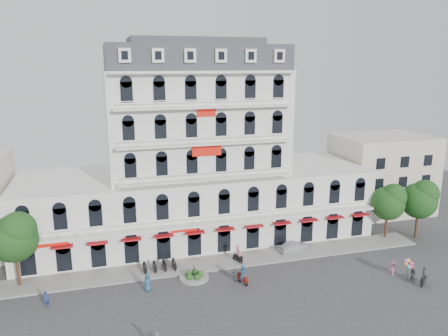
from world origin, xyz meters
TOP-DOWN VIEW (x-y plane):
  - ground at (0.00, 0.00)m, footprint 120.00×120.00m
  - sidewalk at (0.00, 9.00)m, footprint 53.00×4.00m
  - main_building at (0.00, 18.00)m, footprint 45.00×15.00m
  - flank_building_east at (30.00, 20.00)m, footprint 14.00×10.00m
  - traffic_island at (-3.00, 6.00)m, footprint 3.20×3.20m
  - parked_scooter_row at (-6.35, 8.80)m, footprint 4.40×1.80m
  - tree_west_inner at (-20.95, 9.48)m, footprint 4.76×4.76m
  - tree_east_inner at (24.05, 9.98)m, footprint 4.40×4.37m
  - tree_east_outer at (28.05, 8.98)m, footprint 4.65×4.65m
  - parked_car at (10.36, 9.50)m, footprint 4.35×2.60m
  - rider_east at (1.74, 3.46)m, footprint 0.85×1.64m
  - rider_northeast at (20.00, -2.05)m, footprint 1.42×1.19m
  - rider_center at (2.75, 8.38)m, footprint 1.06×1.63m
  - pedestrian_left at (-8.14, 4.82)m, footprint 0.96×0.67m
  - pedestrian_mid at (1.16, 4.23)m, footprint 0.95×0.74m
  - pedestrian_right at (18.29, 0.77)m, footprint 1.22×0.95m
  - pedestrian_far at (-17.81, 4.33)m, footprint 0.73×0.66m
  - balloon_vendor at (19.22, -0.97)m, footprint 1.29×1.23m

SIDE VIEW (x-z plane):
  - ground at x=0.00m, z-range 0.00..0.00m
  - parked_scooter_row at x=-6.35m, z-range -0.55..0.55m
  - sidewalk at x=0.00m, z-range 0.00..0.16m
  - traffic_island at x=-3.00m, z-range -0.54..1.06m
  - parked_car at x=10.36m, z-range 0.00..1.39m
  - pedestrian_mid at x=1.16m, z-range 0.00..1.51m
  - pedestrian_right at x=18.29m, z-range 0.00..1.66m
  - pedestrian_far at x=-17.81m, z-range 0.00..1.67m
  - pedestrian_left at x=-8.14m, z-range 0.00..1.86m
  - rider_east at x=1.74m, z-range -0.01..2.12m
  - rider_northeast at x=20.00m, z-range -0.02..2.13m
  - rider_center at x=2.75m, z-range 0.08..2.39m
  - balloon_vendor at x=19.22m, z-range 0.06..2.51m
  - tree_east_inner at x=24.05m, z-range 1.43..9.00m
  - tree_east_outer at x=28.05m, z-range 1.52..9.58m
  - tree_west_inner at x=-20.95m, z-range 1.56..9.81m
  - flank_building_east at x=30.00m, z-range 0.00..12.00m
  - main_building at x=0.00m, z-range -2.94..22.86m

